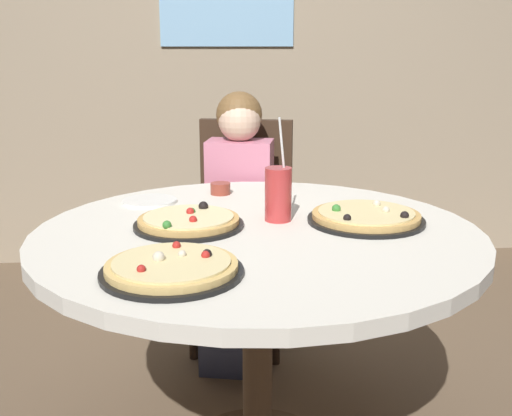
% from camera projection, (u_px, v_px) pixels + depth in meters
% --- Properties ---
extents(wall_with_window, '(5.20, 0.13, 2.90)m').
position_uv_depth(wall_with_window, '(225.00, 10.00, 3.48)').
color(wall_with_window, gray).
rests_on(wall_with_window, ground_plane).
extents(dining_table, '(1.27, 1.27, 0.75)m').
position_uv_depth(dining_table, '(258.00, 260.00, 1.78)').
color(dining_table, silver).
rests_on(dining_table, ground_plane).
extents(chair_wooden, '(0.48, 0.48, 0.95)m').
position_uv_depth(chair_wooden, '(243.00, 220.00, 2.65)').
color(chair_wooden, '#382619').
rests_on(chair_wooden, ground_plane).
extents(diner_child, '(0.33, 0.43, 1.08)m').
position_uv_depth(diner_child, '(237.00, 243.00, 2.49)').
color(diner_child, '#3F4766').
rests_on(diner_child, ground_plane).
extents(pizza_veggie, '(0.35, 0.35, 0.05)m').
position_uv_depth(pizza_veggie, '(366.00, 217.00, 1.82)').
color(pizza_veggie, black).
rests_on(pizza_veggie, dining_table).
extents(pizza_cheese, '(0.33, 0.33, 0.05)m').
position_uv_depth(pizza_cheese, '(172.00, 268.00, 1.40)').
color(pizza_cheese, black).
rests_on(pizza_cheese, dining_table).
extents(pizza_pepperoni, '(0.32, 0.32, 0.05)m').
position_uv_depth(pizza_pepperoni, '(189.00, 222.00, 1.77)').
color(pizza_pepperoni, black).
rests_on(pizza_pepperoni, dining_table).
extents(soda_cup, '(0.08, 0.08, 0.31)m').
position_uv_depth(soda_cup, '(278.00, 194.00, 1.82)').
color(soda_cup, '#B73333').
rests_on(soda_cup, dining_table).
extents(sauce_bowl, '(0.07, 0.07, 0.04)m').
position_uv_depth(sauce_bowl, '(220.00, 189.00, 2.16)').
color(sauce_bowl, brown).
rests_on(sauce_bowl, dining_table).
extents(plate_small, '(0.18, 0.18, 0.01)m').
position_uv_depth(plate_small, '(150.00, 201.00, 2.05)').
color(plate_small, white).
rests_on(plate_small, dining_table).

